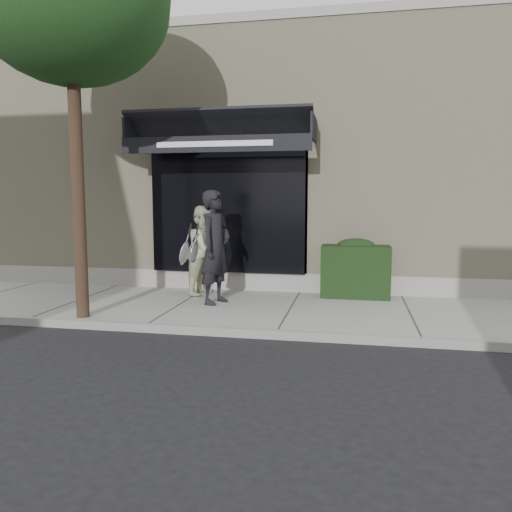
% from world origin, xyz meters
% --- Properties ---
extents(ground, '(80.00, 80.00, 0.00)m').
position_xyz_m(ground, '(0.00, 0.00, 0.00)').
color(ground, black).
rests_on(ground, ground).
extents(sidewalk, '(20.00, 3.00, 0.12)m').
position_xyz_m(sidewalk, '(0.00, 0.00, 0.06)').
color(sidewalk, '#979691').
rests_on(sidewalk, ground).
extents(curb, '(20.00, 0.10, 0.14)m').
position_xyz_m(curb, '(0.00, -1.55, 0.07)').
color(curb, gray).
rests_on(curb, ground).
extents(building_facade, '(14.30, 8.04, 5.64)m').
position_xyz_m(building_facade, '(-0.01, 4.96, 2.74)').
color(building_facade, '#C2B994').
rests_on(building_facade, ground).
extents(hedge, '(1.30, 0.70, 1.14)m').
position_xyz_m(hedge, '(1.10, 1.25, 0.66)').
color(hedge, black).
rests_on(hedge, sidewalk).
extents(street_tree, '(3.00, 3.00, 6.28)m').
position_xyz_m(street_tree, '(-3.20, -1.30, 4.98)').
color(street_tree, black).
rests_on(street_tree, ground).
extents(pedestrian_front, '(0.91, 0.96, 2.05)m').
position_xyz_m(pedestrian_front, '(-1.39, 0.14, 1.14)').
color(pedestrian_front, black).
rests_on(pedestrian_front, sidewalk).
extents(pedestrian_back, '(0.80, 1.00, 1.76)m').
position_xyz_m(pedestrian_back, '(-1.83, 0.92, 1.00)').
color(pedestrian_back, beige).
rests_on(pedestrian_back, sidewalk).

